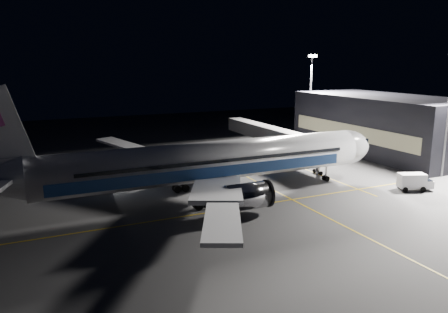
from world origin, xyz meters
TOP-DOWN VIEW (x-y plane):
  - ground at (0.00, 0.00)m, footprint 200.00×200.00m
  - guide_line_main at (10.00, 0.00)m, footprint 0.25×80.00m
  - guide_line_cross at (0.00, -6.00)m, footprint 70.00×0.25m
  - guide_line_side at (22.00, 10.00)m, footprint 0.25×40.00m
  - airliner at (-1.08, 0.00)m, footprint 61.48×54.22m
  - terminal at (45.98, 14.00)m, footprint 18.12×40.00m
  - jet_bridge at (22.00, 18.06)m, footprint 3.60×34.40m
  - floodlight_mast_north at (40.00, 31.99)m, footprint 2.40×0.68m
  - service_truck at (29.41, -9.83)m, footprint 5.40×3.67m
  - baggage_tug at (-12.51, 13.00)m, footprint 3.04×2.77m
  - safety_cone_a at (2.44, 4.00)m, footprint 0.46×0.46m
  - safety_cone_b at (6.00, 4.00)m, footprint 0.45×0.45m
  - safety_cone_c at (5.09, 14.00)m, footprint 0.46×0.46m

SIDE VIEW (x-z plane):
  - ground at x=0.00m, z-range 0.00..0.00m
  - guide_line_main at x=10.00m, z-range 0.00..0.01m
  - guide_line_cross at x=0.00m, z-range 0.00..0.01m
  - guide_line_side at x=22.00m, z-range 0.00..0.01m
  - safety_cone_b at x=6.00m, z-range 0.00..0.67m
  - safety_cone_c at x=5.09m, z-range 0.00..0.68m
  - safety_cone_a at x=2.44m, z-range 0.00..0.69m
  - baggage_tug at x=-12.51m, z-range -0.07..1.74m
  - service_truck at x=29.41m, z-range 0.09..2.67m
  - jet_bridge at x=22.00m, z-range 1.43..7.73m
  - airliner at x=-1.08m, z-range -3.16..13.48m
  - terminal at x=45.98m, z-range 0.00..12.00m
  - floodlight_mast_north at x=40.00m, z-range 2.02..22.72m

